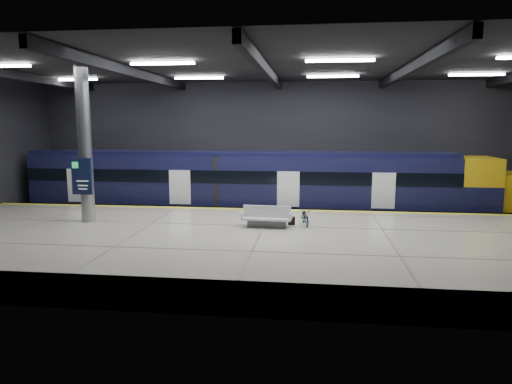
# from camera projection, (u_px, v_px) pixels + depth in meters

# --- Properties ---
(ground) EXTENTS (30.00, 30.00, 0.00)m
(ground) POSITION_uv_depth(u_px,v_px,m) (266.00, 244.00, 20.90)
(ground) COLOR black
(ground) RESTS_ON ground
(room_shell) EXTENTS (30.10, 16.10, 8.05)m
(room_shell) POSITION_uv_depth(u_px,v_px,m) (267.00, 118.00, 20.05)
(room_shell) COLOR black
(room_shell) RESTS_ON ground
(platform) EXTENTS (30.00, 11.00, 1.10)m
(platform) POSITION_uv_depth(u_px,v_px,m) (260.00, 247.00, 18.36)
(platform) COLOR beige
(platform) RESTS_ON ground
(safety_strip) EXTENTS (30.00, 0.40, 0.01)m
(safety_strip) POSITION_uv_depth(u_px,v_px,m) (271.00, 210.00, 23.43)
(safety_strip) COLOR yellow
(safety_strip) RESTS_ON platform
(rails) EXTENTS (30.00, 1.52, 0.16)m
(rails) POSITION_uv_depth(u_px,v_px,m) (276.00, 218.00, 26.29)
(rails) COLOR gray
(rails) RESTS_ON ground
(train) EXTENTS (29.40, 2.84, 3.79)m
(train) POSITION_uv_depth(u_px,v_px,m) (268.00, 184.00, 26.04)
(train) COLOR black
(train) RESTS_ON ground
(bench) EXTENTS (2.15, 0.97, 0.93)m
(bench) POSITION_uv_depth(u_px,v_px,m) (267.00, 220.00, 19.48)
(bench) COLOR #595B60
(bench) RESTS_ON platform
(bicycle) EXTENTS (0.75, 1.47, 0.74)m
(bicycle) POSITION_uv_depth(u_px,v_px,m) (305.00, 217.00, 19.87)
(bicycle) COLOR #99999E
(bicycle) RESTS_ON platform
(pannier_bag) EXTENTS (0.32, 0.22, 0.35)m
(pannier_bag) POSITION_uv_depth(u_px,v_px,m) (292.00, 221.00, 19.97)
(pannier_bag) COLOR black
(pannier_bag) RESTS_ON platform
(info_column) EXTENTS (0.90, 0.78, 6.90)m
(info_column) POSITION_uv_depth(u_px,v_px,m) (85.00, 147.00, 20.19)
(info_column) COLOR #9EA0A5
(info_column) RESTS_ON platform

